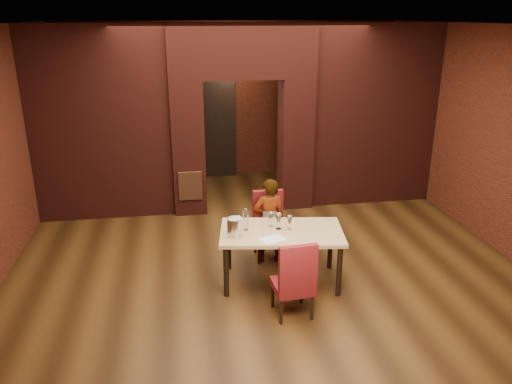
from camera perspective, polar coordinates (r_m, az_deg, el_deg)
floor at (r=7.33m, az=0.70°, el=-7.30°), size 8.00×8.00×0.00m
ceiling at (r=6.53m, az=0.82°, el=18.58°), size 7.00×8.00×0.04m
wall_back at (r=10.63m, az=-3.04°, el=10.34°), size 7.00×0.04×3.20m
wall_front at (r=3.19m, az=13.64°, el=-13.74°), size 7.00×0.04×3.20m
wall_right at (r=8.12m, az=26.01°, el=5.41°), size 0.04×8.00×3.20m
pillar_left at (r=8.71m, az=-7.76°, el=5.05°), size 0.55×0.55×2.30m
pillar_right at (r=8.96m, az=4.53°, el=5.57°), size 0.55×0.55×2.30m
lintel at (r=8.53m, az=-1.63°, el=15.81°), size 2.45×0.55×0.90m
wing_wall_left at (r=8.69m, az=-17.31°, el=7.36°), size 2.28×0.35×3.20m
wing_wall_right at (r=9.29m, az=13.20°, el=8.48°), size 2.28×0.35×3.20m
vent_panel at (r=8.60m, az=-7.51°, el=0.69°), size 0.40×0.03×0.50m
rear_door at (r=10.64m, az=-5.11°, el=7.28°), size 0.90×0.08×2.10m
rear_door_frame at (r=10.61m, az=-5.09°, el=7.23°), size 1.02×0.04×2.22m
dining_table at (r=6.53m, az=2.88°, el=-7.34°), size 1.66×1.09×0.73m
chair_far at (r=7.10m, az=1.60°, el=-3.96°), size 0.44×0.44×0.96m
chair_near at (r=5.82m, az=4.21°, el=-9.64°), size 0.47×0.47×0.96m
person_seated at (r=6.95m, az=1.49°, el=-3.30°), size 0.47×0.32×1.23m
wine_glass_a at (r=6.46m, az=1.73°, el=-3.14°), size 0.08×0.08×0.19m
wine_glass_b at (r=6.38m, az=2.60°, el=-3.36°), size 0.09×0.09×0.21m
wine_glass_c at (r=6.38m, az=3.87°, el=-3.52°), size 0.07×0.07×0.18m
tasting_sheet at (r=6.13m, az=1.92°, el=-5.40°), size 0.36×0.31×0.00m
wine_bucket at (r=6.19m, az=-2.45°, el=-4.01°), size 0.19×0.19×0.23m
water_bottle at (r=6.34m, az=-1.19°, el=-3.11°), size 0.07×0.07×0.29m
potted_plant at (r=7.32m, az=5.39°, el=-5.75°), size 0.44×0.41×0.39m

